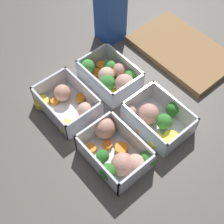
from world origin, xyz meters
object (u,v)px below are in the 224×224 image
Objects in this scene: container_near_left at (67,103)px; container_far_right at (155,119)px; container_near_right at (118,153)px; juice_carton at (110,9)px; container_far_left at (112,77)px.

container_far_right is at bearing 37.05° from container_near_left.
container_near_right is 0.85× the size of juice_carton.
container_near_right is at bearing -37.99° from juice_carton.
container_far_right is (0.17, 0.13, 0.00)m from container_near_left.
container_near_right is 0.13m from container_far_right.
container_near_right is 0.22m from container_far_left.
container_near_left is 0.14m from container_far_left.
container_far_left is (-0.18, 0.13, -0.00)m from container_near_right.
container_near_right is (0.18, 0.00, 0.00)m from container_near_left.
container_near_left and container_far_right have the same top height.
container_near_left is at bearing -92.98° from container_far_left.
juice_carton is at bearing 142.01° from container_near_right.
juice_carton reaches higher than container_near_left.
container_far_left is at bearing -39.22° from juice_carton.
container_far_right is 0.33m from juice_carton.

